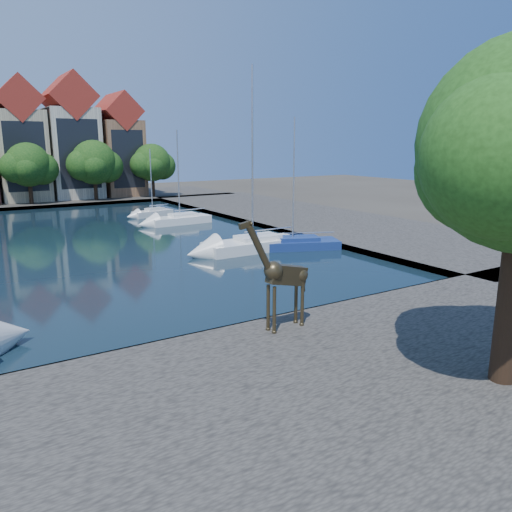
# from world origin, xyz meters

# --- Properties ---
(ground) EXTENTS (160.00, 160.00, 0.00)m
(ground) POSITION_xyz_m (0.00, 0.00, 0.00)
(ground) COLOR #38332B
(ground) RESTS_ON ground
(water_basin) EXTENTS (38.00, 50.00, 0.08)m
(water_basin) POSITION_xyz_m (0.00, 24.00, 0.04)
(water_basin) COLOR black
(water_basin) RESTS_ON ground
(near_quay) EXTENTS (50.00, 14.00, 0.50)m
(near_quay) POSITION_xyz_m (0.00, -7.00, 0.25)
(near_quay) COLOR #4C4841
(near_quay) RESTS_ON ground
(far_quay) EXTENTS (60.00, 16.00, 0.50)m
(far_quay) POSITION_xyz_m (0.00, 56.00, 0.25)
(far_quay) COLOR #4C4841
(far_quay) RESTS_ON ground
(right_quay) EXTENTS (14.00, 52.00, 0.50)m
(right_quay) POSITION_xyz_m (25.00, 24.00, 0.25)
(right_quay) COLOR #4C4841
(right_quay) RESTS_ON ground
(townhouse_east_inner) EXTENTS (5.94, 9.18, 15.79)m
(townhouse_east_inner) POSITION_xyz_m (2.00, 55.99, 7.73)
(townhouse_east_inner) COLOR tan
(townhouse_east_inner) RESTS_ON far_quay
(townhouse_east_mid) EXTENTS (6.43, 9.18, 16.65)m
(townhouse_east_mid) POSITION_xyz_m (8.50, 55.99, 8.10)
(townhouse_east_mid) COLOR beige
(townhouse_east_mid) RESTS_ON far_quay
(townhouse_east_end) EXTENTS (5.44, 9.18, 14.43)m
(townhouse_east_end) POSITION_xyz_m (15.00, 55.99, 7.11)
(townhouse_east_end) COLOR #885F41
(townhouse_east_end) RESTS_ON far_quay
(far_tree_mid_east) EXTENTS (7.02, 5.40, 7.52)m
(far_tree_mid_east) POSITION_xyz_m (2.10, 50.49, 5.13)
(far_tree_mid_east) COLOR #332114
(far_tree_mid_east) RESTS_ON far_quay
(far_tree_east) EXTENTS (7.54, 5.80, 7.84)m
(far_tree_east) POSITION_xyz_m (10.11, 50.49, 5.24)
(far_tree_east) COLOR #332114
(far_tree_east) RESTS_ON far_quay
(far_tree_far_east) EXTENTS (6.76, 5.20, 7.36)m
(far_tree_far_east) POSITION_xyz_m (18.09, 50.49, 5.08)
(far_tree_far_east) COLOR #332114
(far_tree_far_east) RESTS_ON far_quay
(giraffe_statue) EXTENTS (3.25, 0.65, 4.64)m
(giraffe_statue) POSITION_xyz_m (4.03, -1.52, 2.78)
(giraffe_statue) COLOR #3D331E
(giraffe_statue) RESTS_ON near_quay
(sailboat_right_a) EXTENTS (7.45, 2.62, 13.20)m
(sailboat_right_a) POSITION_xyz_m (12.00, 13.74, 0.71)
(sailboat_right_a) COLOR silver
(sailboat_right_a) RESTS_ON water_basin
(sailboat_right_b) EXTENTS (7.38, 4.93, 9.71)m
(sailboat_right_b) POSITION_xyz_m (15.00, 12.79, 0.56)
(sailboat_right_b) COLOR navy
(sailboat_right_b) RESTS_ON water_basin
(sailboat_right_c) EXTENTS (6.21, 2.46, 9.10)m
(sailboat_right_c) POSITION_xyz_m (12.47, 28.40, 0.63)
(sailboat_right_c) COLOR white
(sailboat_right_c) RESTS_ON water_basin
(sailboat_right_d) EXTENTS (4.64, 2.40, 7.23)m
(sailboat_right_d) POSITION_xyz_m (12.00, 34.75, 0.57)
(sailboat_right_d) COLOR silver
(sailboat_right_d) RESTS_ON water_basin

